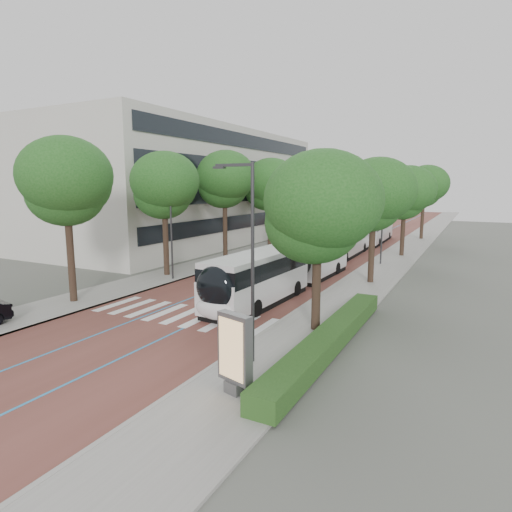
{
  "coord_description": "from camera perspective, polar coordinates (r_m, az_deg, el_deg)",
  "views": [
    {
      "loc": [
        14.63,
        -17.64,
        7.23
      ],
      "look_at": [
        1.04,
        8.27,
        2.4
      ],
      "focal_mm": 30.0,
      "sensor_mm": 36.0,
      "label": 1
    }
  ],
  "objects": [
    {
      "name": "ground",
      "position": [
        24.03,
        -11.55,
        -8.33
      ],
      "size": [
        160.0,
        160.0,
        0.0
      ],
      "primitive_type": "plane",
      "color": "#51544C",
      "rests_on": "ground"
    },
    {
      "name": "road",
      "position": [
        59.9,
        13.35,
        2.2
      ],
      "size": [
        11.0,
        140.0,
        0.02
      ],
      "primitive_type": "cube",
      "color": "brown",
      "rests_on": "ground"
    },
    {
      "name": "sidewalk_left",
      "position": [
        62.16,
        6.64,
        2.68
      ],
      "size": [
        4.0,
        140.0,
        0.12
      ],
      "primitive_type": "cube",
      "color": "gray",
      "rests_on": "ground"
    },
    {
      "name": "sidewalk_right",
      "position": [
        58.52,
        20.48,
        1.74
      ],
      "size": [
        4.0,
        140.0,
        0.12
      ],
      "primitive_type": "cube",
      "color": "gray",
      "rests_on": "ground"
    },
    {
      "name": "kerb_left",
      "position": [
        61.51,
        8.3,
        2.58
      ],
      "size": [
        0.2,
        140.0,
        0.14
      ],
      "primitive_type": "cube",
      "color": "gray",
      "rests_on": "ground"
    },
    {
      "name": "kerb_right",
      "position": [
        58.78,
        18.65,
        1.87
      ],
      "size": [
        0.2,
        140.0,
        0.14
      ],
      "primitive_type": "cube",
      "color": "gray",
      "rests_on": "ground"
    },
    {
      "name": "zebra_crossing",
      "position": [
        24.65,
        -9.71,
        -7.76
      ],
      "size": [
        10.55,
        3.6,
        0.01
      ],
      "color": "silver",
      "rests_on": "ground"
    },
    {
      "name": "lane_line_left",
      "position": [
        60.31,
        11.88,
        2.31
      ],
      "size": [
        0.12,
        126.0,
        0.01
      ],
      "primitive_type": "cube",
      "color": "#257FB9",
      "rests_on": "road"
    },
    {
      "name": "lane_line_right",
      "position": [
        59.53,
        14.85,
        2.11
      ],
      "size": [
        0.12,
        126.0,
        0.01
      ],
      "primitive_type": "cube",
      "color": "#257FB9",
      "rests_on": "road"
    },
    {
      "name": "office_building",
      "position": [
        56.98,
        -9.2,
        9.02
      ],
      "size": [
        18.11,
        40.0,
        14.0
      ],
      "color": "#B6B2A8",
      "rests_on": "ground"
    },
    {
      "name": "hedge",
      "position": [
        19.67,
        9.83,
        -10.72
      ],
      "size": [
        1.2,
        14.0,
        0.8
      ],
      "primitive_type": "cube",
      "color": "#1D4216",
      "rests_on": "sidewalk_right"
    },
    {
      "name": "streetlight_near",
      "position": [
        16.86,
        -0.99,
        1.15
      ],
      "size": [
        1.82,
        0.2,
        8.0
      ],
      "color": "#323134",
      "rests_on": "sidewalk_right"
    },
    {
      "name": "streetlight_far",
      "position": [
        40.51,
        16.31,
        5.59
      ],
      "size": [
        1.82,
        0.2,
        8.0
      ],
      "color": "#323134",
      "rests_on": "sidewalk_right"
    },
    {
      "name": "lamp_post_left",
      "position": [
        33.12,
        -11.25,
        3.81
      ],
      "size": [
        0.14,
        0.14,
        8.0
      ],
      "primitive_type": "cylinder",
      "color": "#323134",
      "rests_on": "sidewalk_left"
    },
    {
      "name": "trees_left",
      "position": [
        51.33,
        2.17,
        9.25
      ],
      "size": [
        6.47,
        60.87,
        9.98
      ],
      "color": "black",
      "rests_on": "ground"
    },
    {
      "name": "trees_right",
      "position": [
        40.85,
        18.08,
        7.68
      ],
      "size": [
        5.8,
        47.73,
        9.36
      ],
      "color": "black",
      "rests_on": "ground"
    },
    {
      "name": "lead_bus",
      "position": [
        29.44,
        3.99,
        -1.62
      ],
      "size": [
        3.23,
        18.48,
        3.2
      ],
      "rotation": [
        0.0,
        0.0,
        -0.04
      ],
      "color": "black",
      "rests_on": "ground"
    },
    {
      "name": "bus_queued_0",
      "position": [
        44.58,
        11.56,
        1.96
      ],
      "size": [
        2.67,
        12.43,
        3.2
      ],
      "rotation": [
        0.0,
        0.0,
        0.01
      ],
      "color": "silver",
      "rests_on": "ground"
    },
    {
      "name": "bus_queued_1",
      "position": [
        56.8,
        15.53,
        3.37
      ],
      "size": [
        2.87,
        12.46,
        3.2
      ],
      "rotation": [
        0.0,
        0.0,
        0.03
      ],
      "color": "silver",
      "rests_on": "ground"
    },
    {
      "name": "ad_panel",
      "position": [
        15.0,
        -2.84,
        -12.64
      ],
      "size": [
        1.42,
        0.73,
        2.84
      ],
      "rotation": [
        0.0,
        0.0,
        -0.28
      ],
      "color": "#59595B",
      "rests_on": "sidewalk_right"
    }
  ]
}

